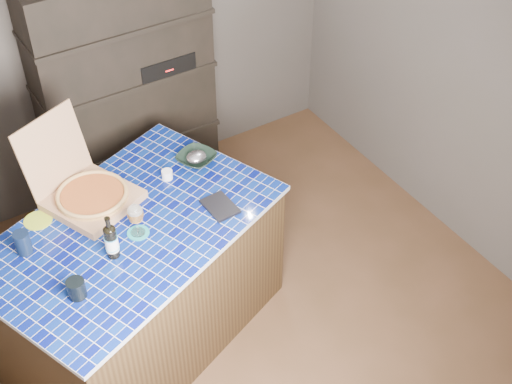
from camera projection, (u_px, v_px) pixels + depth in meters
room at (238, 175)px, 3.74m from camera, size 3.50×3.50×3.50m
shelving_unit at (127, 92)px, 4.94m from camera, size 1.20×0.41×1.80m
kitchen_island at (137, 282)px, 4.23m from camera, size 1.91×1.58×0.90m
pizza_box at (88, 193)px, 4.05m from camera, size 0.62×0.67×0.48m
mead_bottle at (111, 241)px, 3.71m from camera, size 0.07×0.07×0.27m
teal_trivet at (138, 233)px, 3.90m from camera, size 0.12×0.12×0.01m
wine_glass at (135, 214)px, 3.81m from camera, size 0.09×0.09×0.20m
tumbler at (76, 289)px, 3.53m from camera, size 0.09×0.09×0.10m
dvd_case at (220, 206)px, 4.05m from camera, size 0.16×0.22×0.02m
bowl at (196, 158)px, 4.35m from camera, size 0.30×0.30×0.06m
foil_contents at (196, 157)px, 4.34m from camera, size 0.13×0.11×0.06m
white_jar at (167, 175)px, 4.23m from camera, size 0.07×0.07×0.06m
navy_cup at (23, 243)px, 3.75m from camera, size 0.09×0.09×0.13m
green_trivet at (38, 220)px, 3.97m from camera, size 0.16×0.16×0.01m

